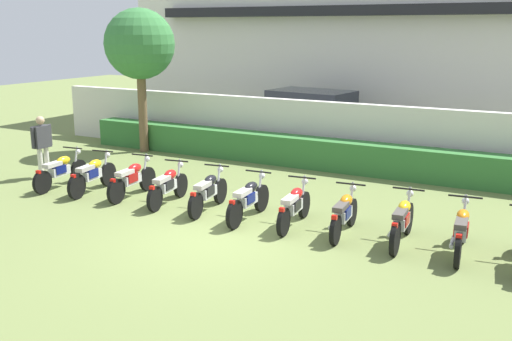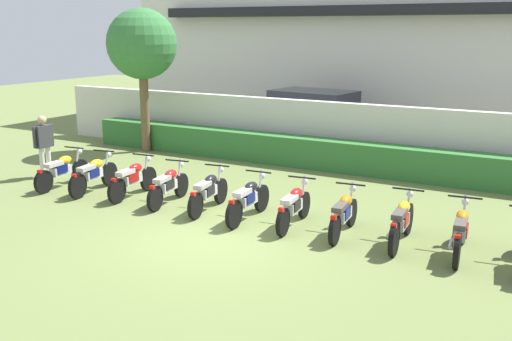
% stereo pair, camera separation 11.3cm
% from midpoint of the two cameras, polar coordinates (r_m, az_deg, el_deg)
% --- Properties ---
extents(ground, '(60.00, 60.00, 0.00)m').
position_cam_midpoint_polar(ground, '(11.55, -3.87, -6.49)').
color(ground, olive).
extents(building, '(22.54, 6.50, 8.56)m').
position_cam_midpoint_polar(building, '(24.42, 15.67, 13.84)').
color(building, white).
rests_on(building, ground).
extents(compound_wall, '(21.42, 0.30, 1.85)m').
position_cam_midpoint_polar(compound_wall, '(17.49, 8.93, 3.42)').
color(compound_wall, silver).
rests_on(compound_wall, ground).
extents(hedge_row, '(17.13, 0.70, 0.86)m').
position_cam_midpoint_polar(hedge_row, '(16.94, 8.03, 1.43)').
color(hedge_row, '#337033').
rests_on(hedge_row, ground).
extents(parked_car, '(4.70, 2.54, 1.89)m').
position_cam_midpoint_polar(parked_car, '(20.29, 6.02, 4.94)').
color(parked_car, black).
rests_on(parked_car, ground).
extents(tree_near_inspector, '(2.23, 2.23, 4.57)m').
position_cam_midpoint_polar(tree_near_inspector, '(19.47, -10.73, 11.75)').
color(tree_near_inspector, brown).
rests_on(tree_near_inspector, ground).
extents(motorcycle_in_row_0, '(0.60, 1.92, 0.95)m').
position_cam_midpoint_polar(motorcycle_in_row_0, '(15.79, -17.95, 0.04)').
color(motorcycle_in_row_0, black).
rests_on(motorcycle_in_row_0, ground).
extents(motorcycle_in_row_1, '(0.60, 1.90, 0.96)m').
position_cam_midpoint_polar(motorcycle_in_row_1, '(15.10, -15.14, -0.34)').
color(motorcycle_in_row_1, black).
rests_on(motorcycle_in_row_1, ground).
extents(motorcycle_in_row_2, '(0.60, 1.86, 0.96)m').
position_cam_midpoint_polar(motorcycle_in_row_2, '(14.45, -11.55, -0.77)').
color(motorcycle_in_row_2, black).
rests_on(motorcycle_in_row_2, ground).
extents(motorcycle_in_row_3, '(0.60, 1.80, 0.94)m').
position_cam_midpoint_polar(motorcycle_in_row_3, '(13.72, -8.20, -1.42)').
color(motorcycle_in_row_3, black).
rests_on(motorcycle_in_row_3, ground).
extents(motorcycle_in_row_4, '(0.60, 1.85, 0.95)m').
position_cam_midpoint_polar(motorcycle_in_row_4, '(13.10, -4.36, -2.02)').
color(motorcycle_in_row_4, black).
rests_on(motorcycle_in_row_4, ground).
extents(motorcycle_in_row_5, '(0.60, 1.90, 0.96)m').
position_cam_midpoint_polar(motorcycle_in_row_5, '(12.46, -0.50, -2.78)').
color(motorcycle_in_row_5, black).
rests_on(motorcycle_in_row_5, ground).
extents(motorcycle_in_row_6, '(0.60, 1.83, 0.94)m').
position_cam_midpoint_polar(motorcycle_in_row_6, '(12.07, 3.92, -3.41)').
color(motorcycle_in_row_6, black).
rests_on(motorcycle_in_row_6, ground).
extents(motorcycle_in_row_7, '(0.60, 1.78, 0.94)m').
position_cam_midpoint_polar(motorcycle_in_row_7, '(11.69, 8.68, -4.11)').
color(motorcycle_in_row_7, black).
rests_on(motorcycle_in_row_7, ground).
extents(motorcycle_in_row_8, '(0.60, 1.90, 0.97)m').
position_cam_midpoint_polar(motorcycle_in_row_8, '(11.39, 14.09, -4.75)').
color(motorcycle_in_row_8, black).
rests_on(motorcycle_in_row_8, ground).
extents(motorcycle_in_row_9, '(0.60, 1.92, 0.96)m').
position_cam_midpoint_polar(motorcycle_in_row_9, '(11.17, 19.34, -5.52)').
color(motorcycle_in_row_9, black).
rests_on(motorcycle_in_row_9, ground).
extents(inspector_person, '(0.23, 0.68, 1.68)m').
position_cam_midpoint_polar(inspector_person, '(16.84, -19.54, 2.66)').
color(inspector_person, silver).
rests_on(inspector_person, ground).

